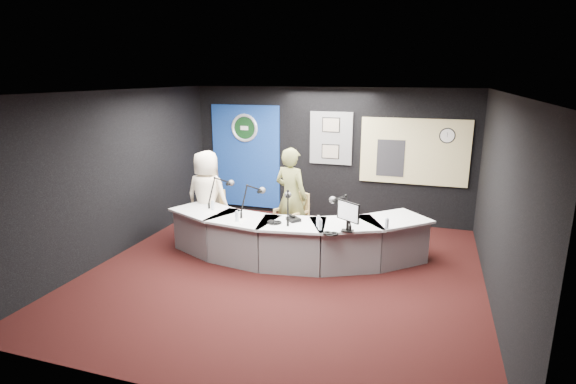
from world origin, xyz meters
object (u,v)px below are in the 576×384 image
(armchair_right, at_px, (291,217))
(person_woman, at_px, (291,197))
(broadcast_desk, at_px, (292,238))
(person_man, at_px, (207,196))
(armchair_left, at_px, (208,217))

(armchair_right, distance_m, person_woman, 0.40)
(broadcast_desk, bearing_deg, person_man, 167.90)
(armchair_left, height_order, armchair_right, armchair_right)
(armchair_right, relative_size, person_man, 0.59)
(person_man, relative_size, person_woman, 0.95)
(armchair_left, xyz_separation_m, person_man, (0.00, 0.00, 0.40))
(person_woman, bearing_deg, broadcast_desk, 126.52)
(broadcast_desk, xyz_separation_m, armchair_left, (-1.77, 0.38, 0.08))
(armchair_right, bearing_deg, person_woman, 0.00)
(broadcast_desk, relative_size, armchair_left, 4.99)
(person_man, height_order, person_woman, person_woman)
(armchair_left, height_order, person_woman, person_woman)
(broadcast_desk, height_order, person_man, person_man)
(person_man, bearing_deg, armchair_right, -167.12)
(armchair_left, bearing_deg, person_woman, 21.49)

